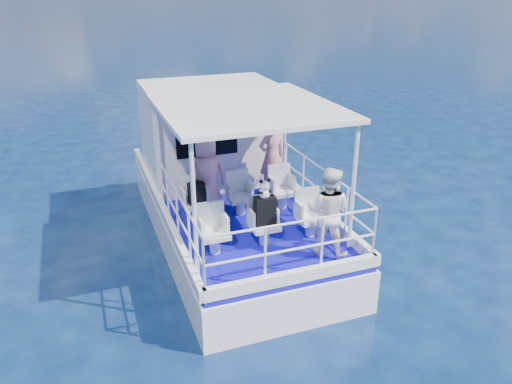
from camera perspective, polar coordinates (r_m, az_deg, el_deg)
ground at (r=10.18m, az=-1.35°, el=-7.50°), size 2000.00×2000.00×0.00m
hull at (r=11.01m, az=-3.04°, el=-5.00°), size 3.00×7.00×1.60m
deck at (r=10.64m, az=-3.14°, el=-0.96°), size 2.90×6.90×0.10m
cabin at (r=11.42m, az=-5.22°, el=6.83°), size 2.85×2.00×2.20m
canopy at (r=8.81m, az=-1.11°, el=9.70°), size 3.00×3.20×0.08m
canopy_posts at (r=9.10m, az=-0.95°, el=2.63°), size 2.77×2.97×2.20m
railings at (r=9.05m, az=-0.24°, el=-1.61°), size 2.84×3.59×1.00m
seat_port_fwd at (r=9.63m, az=-6.87°, el=-2.23°), size 0.48×0.46×0.38m
seat_center_fwd at (r=9.85m, az=-1.78°, el=-1.47°), size 0.48×0.46×0.38m
seat_stbd_fwd at (r=10.14m, az=3.04°, el=-0.74°), size 0.48×0.46×0.38m
seat_port_aft at (r=8.50m, az=-4.76°, el=-5.77°), size 0.48×0.46×0.38m
seat_center_aft at (r=8.75m, az=0.94°, el=-4.80°), size 0.48×0.46×0.38m
seat_stbd_aft at (r=9.08m, az=6.26°, el=-3.85°), size 0.48×0.46×0.38m
passenger_port_fwd at (r=9.63m, az=-5.67°, el=1.95°), size 0.65×0.49×1.65m
passenger_stbd_fwd at (r=10.44m, az=1.84°, el=4.06°), size 0.72×0.56×1.76m
passenger_stbd_aft at (r=8.27m, az=8.25°, el=-2.28°), size 0.95×0.93×1.54m
backpack_port at (r=9.43m, az=-6.81°, el=-0.16°), size 0.31×0.18×0.41m
backpack_center at (r=8.50m, az=1.03°, el=-2.25°), size 0.35×0.20×0.53m
compact_camera at (r=9.35m, az=-6.82°, el=1.19°), size 0.10×0.06×0.06m
panda at (r=8.29m, az=0.99°, el=0.37°), size 0.22×0.18×0.33m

